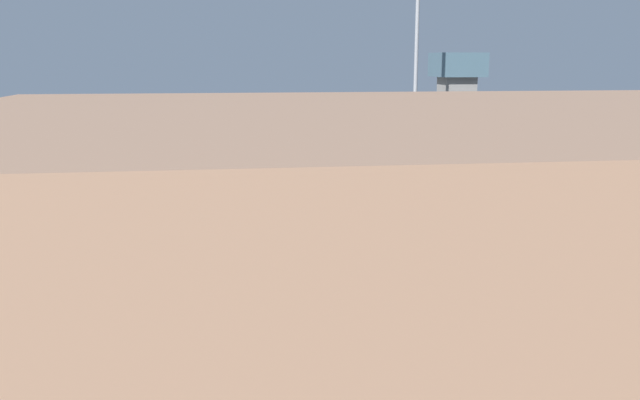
{
  "coord_description": "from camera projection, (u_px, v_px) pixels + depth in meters",
  "views": [
    {
      "loc": [
        5.56,
        58.22,
        14.08
      ],
      "look_at": [
        -2.21,
        3.18,
        2.5
      ],
      "focal_mm": 38.04,
      "sensor_mm": 36.0,
      "label": 1
    }
  ],
  "objects": [
    {
      "name": "track_bed_2",
      "position": [
        285.0,
        208.0,
        64.9
      ],
      "size": [
        140.0,
        2.8,
        0.12
      ],
      "primitive_type": "cube",
      "color": "#4C443D",
      "rests_on": "ground_plane"
    },
    {
      "name": "track_bed_4",
      "position": [
        296.0,
        235.0,
        55.21
      ],
      "size": [
        140.0,
        2.8,
        0.12
      ],
      "primitive_type": "cube",
      "color": "#3D3833",
      "rests_on": "ground_plane"
    },
    {
      "name": "ground_plane",
      "position": [
        290.0,
        221.0,
        60.07
      ],
      "size": [
        400.0,
        400.0,
        0.0
      ],
      "primitive_type": "plane",
      "color": "#60594F"
    },
    {
      "name": "track_bed_0",
      "position": [
        277.0,
        189.0,
        74.59
      ],
      "size": [
        140.0,
        2.8,
        0.12
      ],
      "primitive_type": "cube",
      "color": "#3D3833",
      "rests_on": "ground_plane"
    },
    {
      "name": "train_on_track_5",
      "position": [
        396.0,
        215.0,
        50.8
      ],
      "size": [
        95.6,
        3.0,
        5.0
      ],
      "color": "#A8AAB2",
      "rests_on": "ground_plane"
    },
    {
      "name": "train_on_track_0",
      "position": [
        228.0,
        172.0,
        73.45
      ],
      "size": [
        114.8,
        3.0,
        4.4
      ],
      "color": "black",
      "rests_on": "ground_plane"
    },
    {
      "name": "signal_gantry",
      "position": [
        6.0,
        139.0,
        55.32
      ],
      "size": [
        0.7,
        35.0,
        8.8
      ],
      "color": "#4C4742",
      "rests_on": "ground_plane"
    },
    {
      "name": "control_tower",
      "position": [
        456.0,
        102.0,
        87.04
      ],
      "size": [
        6.0,
        6.0,
        14.88
      ],
      "color": "gray",
      "rests_on": "ground_plane"
    },
    {
      "name": "track_bed_3",
      "position": [
        290.0,
        220.0,
        60.05
      ],
      "size": [
        140.0,
        2.8,
        0.12
      ],
      "primitive_type": "cube",
      "color": "#4C443D",
      "rests_on": "ground_plane"
    },
    {
      "name": "maintenance_shed",
      "position": [
        551.0,
        317.0,
        20.69
      ],
      "size": [
        35.38,
        19.73,
        12.73
      ],
      "primitive_type": "cube",
      "color": "tan",
      "rests_on": "ground_plane"
    },
    {
      "name": "track_bed_6",
      "position": [
        312.0,
        272.0,
        45.51
      ],
      "size": [
        140.0,
        2.8,
        0.12
      ],
      "primitive_type": "cube",
      "color": "#3D3833",
      "rests_on": "ground_plane"
    },
    {
      "name": "light_mast_0",
      "position": [
        417.0,
        16.0,
        75.58
      ],
      "size": [
        2.8,
        0.7,
        29.81
      ],
      "color": "#9EA0A5",
      "rests_on": "ground_plane"
    },
    {
      "name": "track_bed_5",
      "position": [
        303.0,
        251.0,
        50.36
      ],
      "size": [
        140.0,
        2.8,
        0.12
      ],
      "primitive_type": "cube",
      "color": "#3D3833",
      "rests_on": "ground_plane"
    },
    {
      "name": "track_bed_1",
      "position": [
        281.0,
        198.0,
        69.75
      ],
      "size": [
        140.0,
        2.8,
        0.12
      ],
      "primitive_type": "cube",
      "color": "#4C443D",
      "rests_on": "ground_plane"
    }
  ]
}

